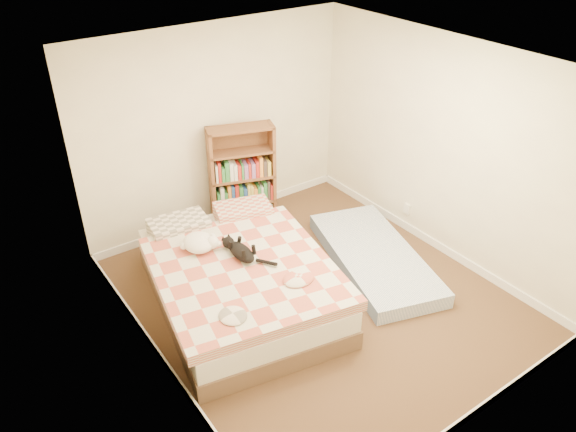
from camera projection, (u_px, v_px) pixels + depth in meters
room at (319, 199)px, 5.38m from camera, size 3.51×4.01×2.51m
bed at (237, 278)px, 5.82m from camera, size 2.01×2.56×0.61m
bookshelf at (242, 188)px, 7.01m from camera, size 0.88×0.51×1.33m
floor_mattress at (375, 257)px, 6.46m from camera, size 1.41×2.11×0.17m
black_cat at (240, 250)px, 5.65m from camera, size 0.25×0.66×0.15m
white_dog at (200, 243)px, 5.74m from camera, size 0.36×0.37×0.17m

